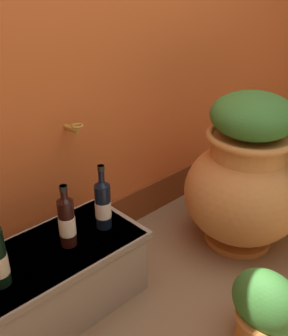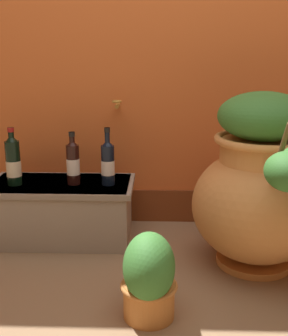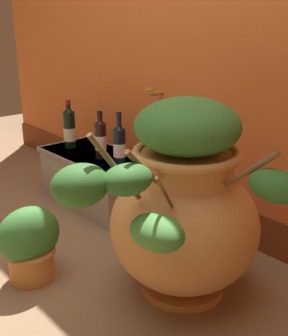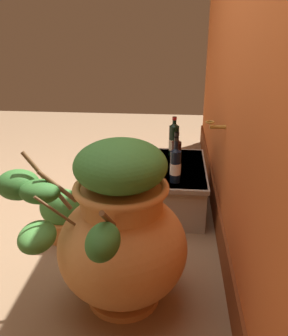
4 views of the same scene
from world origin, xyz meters
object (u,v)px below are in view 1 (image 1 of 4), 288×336
(terracotta_urn, at_px, (248,178))
(wine_bottle_middle, at_px, (103,203))
(wine_bottle_right, at_px, (67,220))
(potted_shrub, at_px, (265,310))

(terracotta_urn, relative_size, wine_bottle_middle, 2.92)
(wine_bottle_middle, bearing_deg, wine_bottle_right, 179.09)
(terracotta_urn, xyz_separation_m, wine_bottle_middle, (-0.77, 0.27, 0.06))
(wine_bottle_right, distance_m, potted_shrub, 0.90)
(terracotta_urn, xyz_separation_m, wine_bottle_right, (-0.97, 0.27, 0.06))
(potted_shrub, bearing_deg, terracotta_urn, 40.71)
(wine_bottle_right, bearing_deg, terracotta_urn, -15.67)
(wine_bottle_right, relative_size, potted_shrub, 0.81)
(wine_bottle_middle, xyz_separation_m, potted_shrub, (0.24, -0.73, -0.28))
(potted_shrub, bearing_deg, wine_bottle_right, 120.84)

